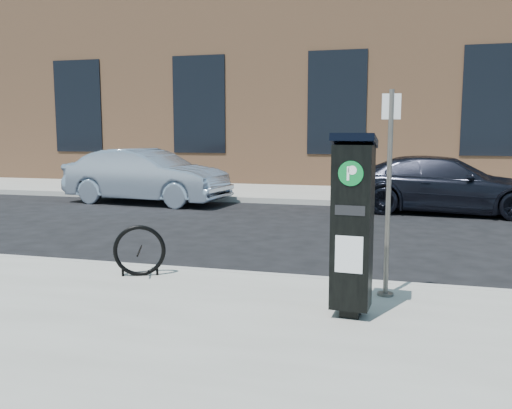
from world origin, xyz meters
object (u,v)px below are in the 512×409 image
(car_silver, at_px, (147,176))
(car_dark, at_px, (444,185))
(bike_rack, at_px, (139,251))
(sign_pole, at_px, (388,195))
(parking_kiosk, at_px, (352,224))

(car_silver, relative_size, car_dark, 0.96)
(car_silver, height_order, car_dark, car_silver)
(bike_rack, bearing_deg, sign_pole, -23.00)
(sign_pole, distance_m, bike_rack, 3.23)
(sign_pole, relative_size, bike_rack, 3.45)
(bike_rack, height_order, car_silver, car_silver)
(parking_kiosk, height_order, car_dark, parking_kiosk)
(sign_pole, bearing_deg, parking_kiosk, -119.81)
(parking_kiosk, xyz_separation_m, sign_pole, (0.32, 0.82, 0.20))
(sign_pole, relative_size, car_silver, 0.50)
(parking_kiosk, bearing_deg, bike_rack, 166.71)
(parking_kiosk, relative_size, car_dark, 0.38)
(parking_kiosk, relative_size, bike_rack, 2.75)
(car_dark, bearing_deg, parking_kiosk, 174.19)
(parking_kiosk, distance_m, bike_rack, 2.99)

